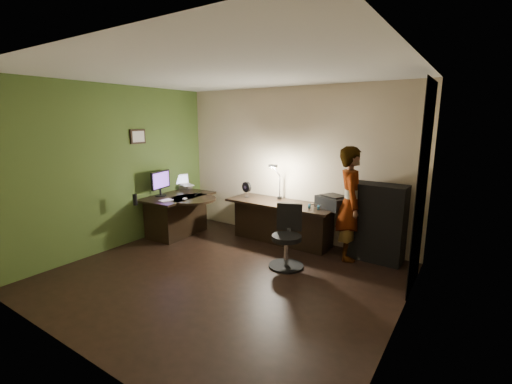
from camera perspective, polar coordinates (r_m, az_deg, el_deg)
The scene contains 27 objects.
floor at distance 4.92m, azimuth -5.45°, elevation -13.90°, with size 4.50×4.00×0.01m, color black.
ceiling at distance 4.47m, azimuth -6.17°, elevation 19.21°, with size 4.50×4.00×0.01m, color silver.
wall_back at distance 6.16m, azimuth 6.08°, elevation 4.56°, with size 4.50×0.01×2.70m, color #C5B18F.
wall_front at distance 3.24m, azimuth -28.78°, elevation -3.58°, with size 4.50×0.01×2.70m, color #C5B18F.
wall_left at distance 6.16m, azimuth -22.32°, elevation 3.73°, with size 0.01×4.00×2.70m, color #C5B18F.
wall_right at distance 3.56m, azimuth 23.68°, elevation -1.82°, with size 0.01×4.00×2.70m, color #C5B18F.
green_wall_overlay at distance 6.15m, azimuth -22.24°, elevation 3.72°, with size 0.00×4.00×2.70m, color #445D26.
arched_doorway at distance 4.69m, azimuth 25.93°, elevation 0.47°, with size 0.01×0.90×2.60m, color black.
french_door at distance 3.13m, azimuth 21.06°, elevation -9.19°, with size 0.02×0.92×2.10m, color white.
framed_picture at distance 6.35m, azimuth -19.13°, elevation 8.73°, with size 0.04×0.30×0.25m, color black.
desk_left at distance 6.61m, azimuth -12.81°, elevation -3.78°, with size 0.81×1.31×0.76m, color black.
desk_right at distance 6.06m, azimuth 4.09°, elevation -5.08°, with size 1.95×0.68×0.73m, color black.
cabinet at distance 5.56m, azimuth 19.59°, elevation -4.82°, with size 0.80×0.40×1.19m, color black.
laptop_stand at distance 7.04m, azimuth -11.67°, elevation 0.81°, with size 0.22×0.18×0.09m, color silver.
laptop at distance 6.99m, azimuth -11.49°, elevation 1.94°, with size 0.30×0.28×0.21m, color silver.
monitor at distance 6.51m, azimuth -15.68°, elevation 0.82°, with size 0.10×0.51×0.34m, color black.
mouse at distance 6.13m, azimuth -11.81°, elevation -1.11°, with size 0.06×0.09×0.04m, color silver.
phone at distance 6.63m, azimuth -9.65°, elevation -0.15°, with size 0.07×0.14×0.01m, color black.
pen at distance 6.47m, azimuth -9.99°, elevation -0.47°, with size 0.01×0.14×0.01m, color black.
speaker at distance 5.95m, azimuth -19.51°, elevation -1.21°, with size 0.07×0.07×0.18m, color black.
notepad at distance 6.14m, azimuth -14.78°, elevation -1.34°, with size 0.15×0.22×0.01m, color silver.
desk_fan at distance 6.31m, azimuth -1.53°, elevation 0.38°, with size 0.19×0.11×0.30m, color black.
headphones at distance 5.59m, azimuth 9.63°, elevation -2.38°, with size 0.20×0.08×0.10m, color teal.
printer at distance 5.69m, azimuth 12.81°, elevation -1.61°, with size 0.50×0.39×0.22m, color black.
desk_lamp at distance 6.12m, azimuth 3.99°, elevation 1.95°, with size 0.17×0.32×0.71m, color black.
office_chair at distance 5.04m, azimuth 5.12°, elevation -7.53°, with size 0.51×0.51×0.92m, color black.
person at distance 5.44m, azimuth 15.47°, elevation -1.88°, with size 0.63×0.42×1.75m, color #D8A88C.
Camera 1 is at (2.81, -3.43, 2.14)m, focal length 24.00 mm.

